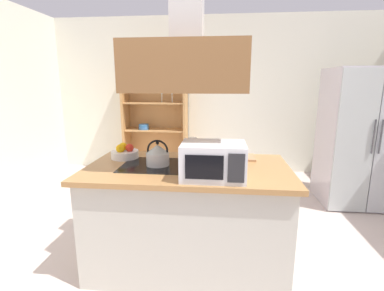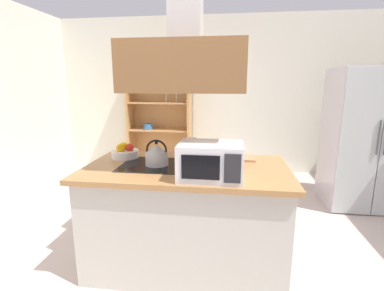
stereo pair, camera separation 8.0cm
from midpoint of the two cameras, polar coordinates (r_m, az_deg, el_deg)
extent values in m
plane|color=beige|center=(2.66, 4.76, -23.96)|extent=(7.80, 7.80, 0.00)
cube|color=white|center=(5.15, 6.81, 9.86)|extent=(6.00, 0.12, 2.70)
cube|color=beige|center=(2.55, -0.15, -14.36)|extent=(1.61, 0.87, 0.86)
cube|color=#A87743|center=(2.38, -0.16, -4.64)|extent=(1.69, 0.95, 0.04)
cube|color=black|center=(2.42, -6.12, -3.90)|extent=(0.60, 0.48, 0.00)
cube|color=brown|center=(2.27, -0.17, 15.26)|extent=(0.90, 0.70, 0.36)
cube|color=#BBB3BD|center=(4.26, 31.92, 1.18)|extent=(0.90, 0.72, 1.77)
cube|color=#B7BEBF|center=(3.83, 31.09, 0.21)|extent=(0.44, 0.03, 1.73)
cylinder|color=#4C4C51|center=(3.87, 33.92, 1.31)|extent=(0.02, 0.02, 0.40)
cube|color=tan|center=(5.22, -11.84, 5.33)|extent=(0.04, 0.40, 1.90)
cube|color=tan|center=(4.97, -0.02, 5.24)|extent=(0.04, 0.40, 1.90)
cube|color=tan|center=(5.03, -6.33, 15.95)|extent=(1.11, 0.40, 0.03)
cube|color=tan|center=(5.26, -5.85, -4.60)|extent=(1.11, 0.40, 0.08)
cube|color=tan|center=(5.25, -5.59, 5.57)|extent=(1.11, 0.02, 1.90)
cube|color=tan|center=(5.09, -6.03, 3.19)|extent=(1.03, 0.36, 0.02)
cube|color=tan|center=(5.04, -6.15, 8.54)|extent=(1.03, 0.36, 0.02)
cylinder|color=#396DAD|center=(5.09, -8.37, 3.54)|extent=(0.18, 0.18, 0.05)
cylinder|color=#3068A0|center=(5.08, -8.38, 4.04)|extent=(0.17, 0.17, 0.05)
cylinder|color=silver|center=(4.96, -4.76, 9.34)|extent=(0.01, 0.01, 0.12)
cone|color=silver|center=(4.96, -4.78, 10.49)|extent=(0.07, 0.07, 0.08)
cylinder|color=silver|center=(4.93, -2.71, 9.35)|extent=(0.01, 0.01, 0.12)
cone|color=silver|center=(4.92, -2.72, 10.51)|extent=(0.07, 0.07, 0.08)
cylinder|color=beige|center=(2.40, -6.15, -2.64)|extent=(0.19, 0.19, 0.11)
cone|color=#B1BCB6|center=(2.38, -6.20, -0.61)|extent=(0.18, 0.18, 0.07)
sphere|color=black|center=(2.37, -6.23, 0.54)|extent=(0.03, 0.03, 0.03)
torus|color=black|center=(2.39, -6.19, -0.95)|extent=(0.18, 0.02, 0.18)
cube|color=tan|center=(2.65, 9.72, -2.35)|extent=(0.34, 0.25, 0.02)
cube|color=silver|center=(2.06, 4.87, -3.08)|extent=(0.46, 0.34, 0.26)
cube|color=black|center=(1.89, 2.93, -4.44)|extent=(0.26, 0.01, 0.17)
cube|color=#262628|center=(1.89, 9.36, -4.63)|extent=(0.11, 0.01, 0.20)
cylinder|color=silver|center=(2.56, 0.95, -2.88)|extent=(0.06, 0.06, 0.01)
cylinder|color=silver|center=(2.54, 0.95, -1.62)|extent=(0.01, 0.01, 0.11)
cone|color=silver|center=(2.52, 0.96, 0.59)|extent=(0.08, 0.08, 0.09)
cylinder|color=silver|center=(2.70, -12.46, -1.66)|extent=(0.25, 0.25, 0.07)
sphere|color=red|center=(2.66, -11.58, -0.38)|extent=(0.07, 0.07, 0.07)
sphere|color=#EDB10E|center=(2.73, -12.77, -0.11)|extent=(0.08, 0.08, 0.08)
sphere|color=#EAA60D|center=(2.65, -13.36, -0.50)|extent=(0.08, 0.08, 0.08)
camera|label=1|loc=(0.04, -89.14, 0.19)|focal=26.53mm
camera|label=2|loc=(0.04, 90.86, -0.19)|focal=26.53mm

